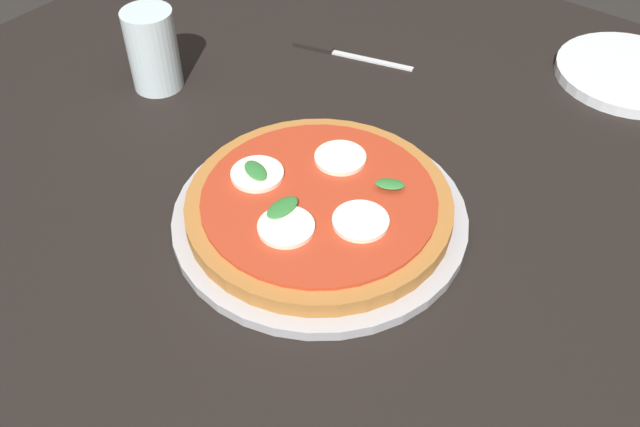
% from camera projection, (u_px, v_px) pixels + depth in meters
% --- Properties ---
extents(dining_table, '(1.18, 1.16, 0.76)m').
position_uv_depth(dining_table, '(317.00, 248.00, 0.82)').
color(dining_table, black).
rests_on(dining_table, ground_plane).
extents(serving_tray, '(0.31, 0.31, 0.01)m').
position_uv_depth(serving_tray, '(320.00, 216.00, 0.72)').
color(serving_tray, '#B2B2B7').
rests_on(serving_tray, dining_table).
extents(pizza, '(0.27, 0.27, 0.03)m').
position_uv_depth(pizza, '(319.00, 204.00, 0.70)').
color(pizza, '#B27033').
rests_on(pizza, serving_tray).
extents(plate_white, '(0.19, 0.19, 0.01)m').
position_uv_depth(plate_white, '(629.00, 73.00, 0.91)').
color(plate_white, white).
rests_on(plate_white, dining_table).
extents(knife, '(0.17, 0.06, 0.01)m').
position_uv_depth(knife, '(337.00, 52.00, 0.95)').
color(knife, black).
rests_on(knife, dining_table).
extents(glass_cup, '(0.06, 0.06, 0.10)m').
position_uv_depth(glass_cup, '(153.00, 50.00, 0.86)').
color(glass_cup, silver).
rests_on(glass_cup, dining_table).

